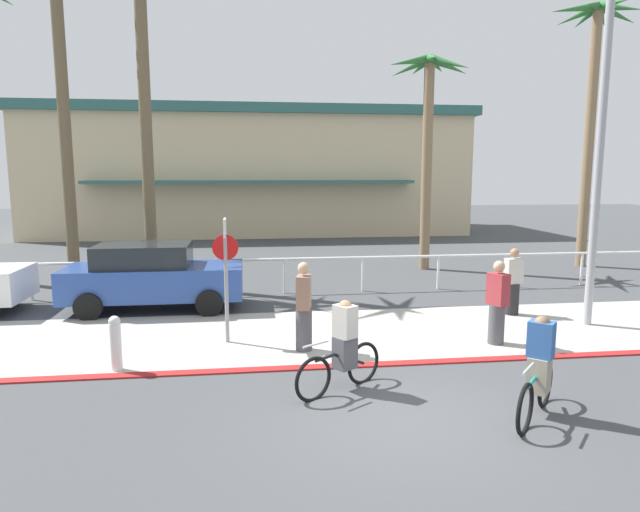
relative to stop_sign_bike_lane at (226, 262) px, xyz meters
The scene contains 18 objects.
ground_plane 6.85m from the stop_sign_bike_lane, 66.68° to the left, with size 80.00×80.00×0.00m, color #424447.
sidewalk_strip 3.13m from the stop_sign_bike_lane, ahead, with size 44.00×4.00×0.02m, color #ADAAA0.
curb_paint 3.55m from the stop_sign_bike_lane, 32.95° to the right, with size 44.00×0.24×0.03m, color maroon.
building_backdrop 22.42m from the stop_sign_bike_lane, 88.16° to the left, with size 24.49×9.89×7.02m.
rail_fence 5.36m from the stop_sign_bike_lane, 60.25° to the left, with size 20.87×0.08×1.04m.
stop_sign_bike_lane is the anchor object (origin of this frame).
bollard_3 2.62m from the stop_sign_bike_lane, 143.28° to the right, with size 0.20×0.20×1.00m.
streetlight_curb 8.55m from the stop_sign_bike_lane, ahead, with size 0.24×2.54×7.50m.
palm_tree_1 10.21m from the stop_sign_bike_lane, 125.82° to the left, with size 3.19×2.75×9.94m.
palm_tree_2 8.70m from the stop_sign_bike_lane, 111.68° to the left, with size 3.43×3.06×9.68m.
palm_tree_3 11.14m from the stop_sign_bike_lane, 49.77° to the left, with size 3.11×3.11×7.52m.
palm_tree_4 15.90m from the stop_sign_bike_lane, 31.73° to the left, with size 3.29×3.19×9.41m.
car_blue_1 3.77m from the stop_sign_bike_lane, 122.47° to the left, with size 4.40×2.02×1.69m.
cyclist_teal_0 6.17m from the stop_sign_bike_lane, 42.02° to the right, with size 1.27×1.38×1.50m.
cyclist_black_1 3.50m from the stop_sign_bike_lane, 54.99° to the right, with size 1.54×1.07×1.50m.
pedestrian_0 5.56m from the stop_sign_bike_lane, ahead, with size 0.42×0.47×1.73m.
pedestrian_1 7.05m from the stop_sign_bike_lane, 11.40° to the left, with size 0.41×0.34×1.66m.
pedestrian_2 1.88m from the stop_sign_bike_lane, 25.66° to the right, with size 0.38×0.44×1.77m.
Camera 1 is at (-2.15, -7.25, 3.47)m, focal length 31.08 mm.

